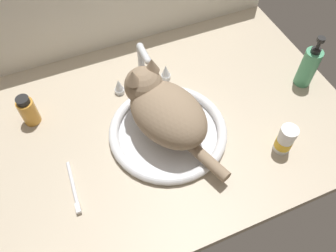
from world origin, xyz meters
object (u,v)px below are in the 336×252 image
(toothbrush, at_px, (74,188))
(cat, at_px, (163,108))
(amber_bottle, at_px, (28,111))
(soap_pump_bottle, at_px, (308,67))
(sink_basin, at_px, (168,131))
(pill_bottle, at_px, (285,140))
(faucet, at_px, (143,72))

(toothbrush, bearing_deg, cat, 16.79)
(cat, bearing_deg, amber_bottle, 152.37)
(amber_bottle, height_order, soap_pump_bottle, soap_pump_bottle)
(sink_basin, xyz_separation_m, toothbrush, (-0.30, -0.07, -0.01))
(sink_basin, bearing_deg, cat, 109.49)
(amber_bottle, bearing_deg, soap_pump_bottle, -12.40)
(sink_basin, height_order, soap_pump_bottle, soap_pump_bottle)
(sink_basin, bearing_deg, toothbrush, -167.30)
(pill_bottle, bearing_deg, sink_basin, 148.15)
(sink_basin, xyz_separation_m, soap_pump_bottle, (0.49, 0.02, 0.06))
(sink_basin, xyz_separation_m, faucet, (-0.00, 0.21, 0.06))
(amber_bottle, bearing_deg, sink_basin, -29.70)
(cat, distance_m, amber_bottle, 0.41)
(faucet, bearing_deg, sink_basin, -90.00)
(amber_bottle, relative_size, toothbrush, 0.65)
(pill_bottle, relative_size, toothbrush, 0.61)
(amber_bottle, relative_size, soap_pump_bottle, 0.55)
(cat, relative_size, amber_bottle, 3.65)
(cat, xyz_separation_m, soap_pump_bottle, (0.50, -0.00, -0.03))
(toothbrush, bearing_deg, faucet, 42.12)
(pill_bottle, xyz_separation_m, soap_pump_bottle, (0.21, 0.19, 0.03))
(sink_basin, distance_m, toothbrush, 0.31)
(faucet, relative_size, pill_bottle, 2.01)
(cat, height_order, soap_pump_bottle, cat)
(sink_basin, relative_size, cat, 0.93)
(cat, xyz_separation_m, pill_bottle, (0.29, -0.20, -0.06))
(soap_pump_bottle, bearing_deg, cat, 179.78)
(amber_bottle, bearing_deg, cat, -27.63)
(soap_pump_bottle, bearing_deg, toothbrush, -173.74)
(faucet, height_order, amber_bottle, faucet)
(cat, relative_size, toothbrush, 2.38)
(cat, height_order, toothbrush, cat)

